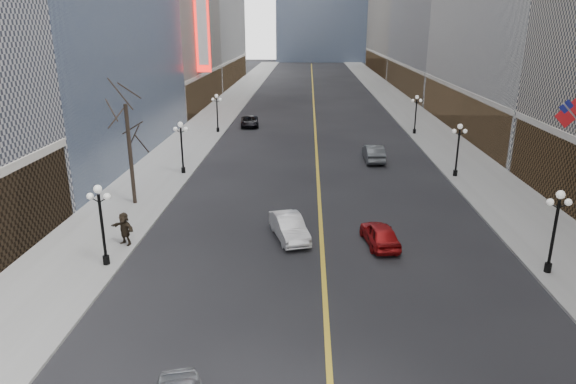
# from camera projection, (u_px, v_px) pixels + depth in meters

# --- Properties ---
(sidewalk_east) EXTENTS (6.00, 230.00, 0.15)m
(sidewalk_east) POSITION_uv_depth(u_px,v_px,m) (426.00, 128.00, 64.98)
(sidewalk_east) COLOR gray
(sidewalk_east) RESTS_ON ground
(sidewalk_west) EXTENTS (6.00, 230.00, 0.15)m
(sidewalk_west) POSITION_uv_depth(u_px,v_px,m) (206.00, 126.00, 66.01)
(sidewalk_west) COLOR gray
(sidewalk_west) RESTS_ON ground
(lane_line) EXTENTS (0.25, 200.00, 0.02)m
(lane_line) POSITION_uv_depth(u_px,v_px,m) (314.00, 114.00, 75.01)
(lane_line) COLOR gold
(lane_line) RESTS_ON ground
(streetlamp_east_1) EXTENTS (1.26, 0.44, 4.52)m
(streetlamp_east_1) POSITION_uv_depth(u_px,v_px,m) (556.00, 223.00, 26.20)
(streetlamp_east_1) COLOR black
(streetlamp_east_1) RESTS_ON sidewalk_east
(streetlamp_east_2) EXTENTS (1.26, 0.44, 4.52)m
(streetlamp_east_2) POSITION_uv_depth(u_px,v_px,m) (458.00, 145.00, 43.29)
(streetlamp_east_2) COLOR black
(streetlamp_east_2) RESTS_ON sidewalk_east
(streetlamp_east_3) EXTENTS (1.26, 0.44, 4.52)m
(streetlamp_east_3) POSITION_uv_depth(u_px,v_px,m) (416.00, 110.00, 60.38)
(streetlamp_east_3) COLOR black
(streetlamp_east_3) RESTS_ON sidewalk_east
(streetlamp_west_1) EXTENTS (1.26, 0.44, 4.52)m
(streetlamp_west_1) POSITION_uv_depth(u_px,v_px,m) (101.00, 217.00, 27.08)
(streetlamp_west_1) COLOR black
(streetlamp_west_1) RESTS_ON sidewalk_west
(streetlamp_west_2) EXTENTS (1.26, 0.44, 4.52)m
(streetlamp_west_2) POSITION_uv_depth(u_px,v_px,m) (182.00, 142.00, 44.16)
(streetlamp_west_2) COLOR black
(streetlamp_west_2) RESTS_ON sidewalk_west
(streetlamp_west_3) EXTENTS (1.26, 0.44, 4.52)m
(streetlamp_west_3) POSITION_uv_depth(u_px,v_px,m) (217.00, 109.00, 61.25)
(streetlamp_west_3) COLOR black
(streetlamp_west_3) RESTS_ON sidewalk_west
(flag_5) EXTENTS (2.87, 0.12, 2.87)m
(flag_5) POSITION_uv_depth(u_px,v_px,m) (573.00, 115.00, 31.35)
(flag_5) COLOR #B2B2B7
(flag_5) RESTS_ON ground
(theatre_marquee) EXTENTS (2.00, 0.55, 12.00)m
(theatre_marquee) POSITION_uv_depth(u_px,v_px,m) (202.00, 28.00, 71.85)
(theatre_marquee) COLOR red
(theatre_marquee) RESTS_ON ground
(tree_west_far) EXTENTS (3.60, 3.60, 7.92)m
(tree_west_far) POSITION_uv_depth(u_px,v_px,m) (127.00, 120.00, 35.59)
(tree_west_far) COLOR #2D231C
(tree_west_far) RESTS_ON sidewalk_west
(car_nb_mid) EXTENTS (2.84, 4.77, 1.48)m
(car_nb_mid) POSITION_uv_depth(u_px,v_px,m) (289.00, 227.00, 31.44)
(car_nb_mid) COLOR silver
(car_nb_mid) RESTS_ON ground
(car_nb_far) EXTENTS (2.75, 5.02, 1.33)m
(car_nb_far) POSITION_uv_depth(u_px,v_px,m) (250.00, 121.00, 65.87)
(car_nb_far) COLOR black
(car_nb_far) RESTS_ON ground
(car_sb_mid) EXTENTS (2.26, 4.37, 1.42)m
(car_sb_mid) POSITION_uv_depth(u_px,v_px,m) (380.00, 234.00, 30.49)
(car_sb_mid) COLOR maroon
(car_sb_mid) RESTS_ON ground
(car_sb_far) EXTENTS (1.76, 4.88, 1.60)m
(car_sb_far) POSITION_uv_depth(u_px,v_px,m) (374.00, 153.00, 49.20)
(car_sb_far) COLOR #494D50
(car_sb_far) RESTS_ON ground
(ped_west_far) EXTENTS (1.85, 1.39, 1.98)m
(ped_west_far) POSITION_uv_depth(u_px,v_px,m) (124.00, 229.00, 30.18)
(ped_west_far) COLOR black
(ped_west_far) RESTS_ON sidewalk_west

